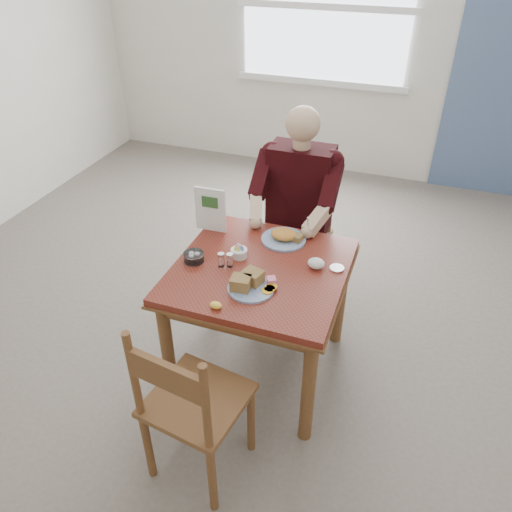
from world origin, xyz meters
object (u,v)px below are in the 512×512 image
at_px(near_plate, 250,283).
at_px(diner, 297,198).
at_px(chair_far, 298,235).
at_px(far_plate, 285,237).
at_px(table, 260,284).
at_px(chair_near, 191,405).

bearing_deg(near_plate, diner, 90.64).
relative_size(chair_far, far_plate, 3.08).
distance_m(chair_far, near_plate, 1.03).
relative_size(diner, far_plate, 4.49).
relative_size(table, chair_near, 0.97).
bearing_deg(chair_far, near_plate, -89.42).
xyz_separation_m(chair_near, near_plate, (0.07, 0.57, 0.30)).
bearing_deg(chair_far, diner, -89.99).
height_order(diner, far_plate, diner).
height_order(chair_near, far_plate, chair_near).
distance_m(table, far_plate, 0.33).
relative_size(table, near_plate, 3.58).
xyz_separation_m(table, diner, (0.00, 0.71, 0.17)).
bearing_deg(far_plate, near_plate, -94.13).
bearing_deg(chair_near, near_plate, 82.51).
height_order(table, chair_near, chair_near).
height_order(chair_far, chair_near, same).
bearing_deg(chair_near, far_plate, 84.05).
height_order(table, near_plate, near_plate).
distance_m(table, near_plate, 0.23).
height_order(table, far_plate, far_plate).
xyz_separation_m(chair_far, far_plate, (0.04, -0.50, 0.30)).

